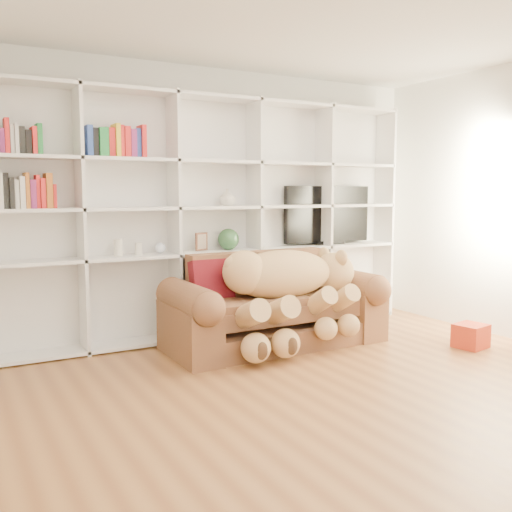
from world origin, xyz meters
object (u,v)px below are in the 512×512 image
teddy_bear (288,284)px  gift_box (471,336)px  sofa (273,311)px  tv (327,215)px

teddy_bear → gift_box: bearing=-20.5°
sofa → gift_box: sofa is taller
sofa → tv: bearing=30.8°
teddy_bear → gift_box: 1.79m
gift_box → teddy_bear: bearing=151.4°
teddy_bear → gift_box: size_ratio=5.56×
teddy_bear → gift_box: (1.51, -0.82, -0.49)m
tv → teddy_bear: bearing=-141.6°
teddy_bear → sofa: bearing=114.3°
gift_box → tv: 2.03m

